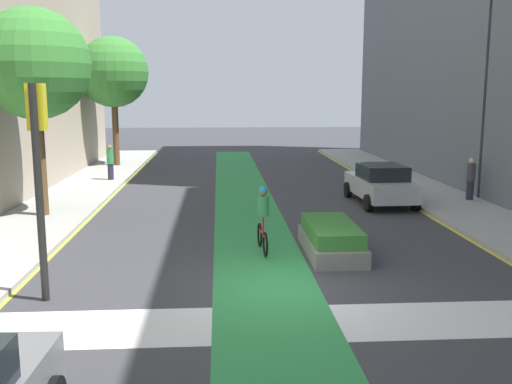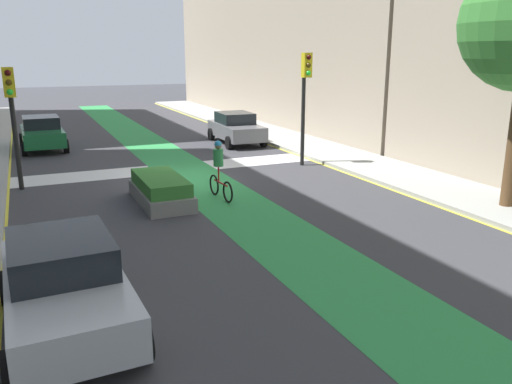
% 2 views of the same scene
% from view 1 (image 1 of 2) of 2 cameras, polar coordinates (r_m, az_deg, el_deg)
% --- Properties ---
extents(ground_plane, '(120.00, 120.00, 0.00)m').
position_cam_1_polar(ground_plane, '(13.08, 2.91, -9.52)').
color(ground_plane, '#38383D').
extents(bike_lane_paint, '(2.40, 60.00, 0.01)m').
position_cam_1_polar(bike_lane_paint, '(13.04, 1.03, -9.56)').
color(bike_lane_paint, '#2D8C47').
rests_on(bike_lane_paint, ground_plane).
extents(crosswalk_band, '(12.00, 1.80, 0.01)m').
position_cam_1_polar(crosswalk_band, '(11.23, 4.11, -12.89)').
color(crosswalk_band, silver).
rests_on(crosswalk_band, ground_plane).
extents(curb_stripe_left, '(0.16, 60.00, 0.01)m').
position_cam_1_polar(curb_stripe_left, '(13.77, -23.11, -9.30)').
color(curb_stripe_left, yellow).
rests_on(curb_stripe_left, ground_plane).
extents(traffic_signal_near_left, '(0.35, 0.52, 4.53)m').
position_cam_1_polar(traffic_signal_near_left, '(12.55, -20.89, 3.84)').
color(traffic_signal_near_left, black).
rests_on(traffic_signal_near_left, ground_plane).
extents(car_silver_right_far, '(2.14, 4.26, 1.57)m').
position_cam_1_polar(car_silver_right_far, '(23.02, 12.30, 0.81)').
color(car_silver_right_far, '#B2B7BF').
rests_on(car_silver_right_far, ground_plane).
extents(cyclist_in_lane, '(0.32, 1.73, 1.86)m').
position_cam_1_polar(cyclist_in_lane, '(15.62, 0.69, -2.58)').
color(cyclist_in_lane, black).
rests_on(cyclist_in_lane, ground_plane).
extents(pedestrian_sidewalk_right_a, '(0.34, 0.34, 1.66)m').
position_cam_1_polar(pedestrian_sidewalk_right_a, '(24.09, 20.59, 1.26)').
color(pedestrian_sidewalk_right_a, '#262638').
rests_on(pedestrian_sidewalk_right_a, sidewalk_right).
extents(pedestrian_sidewalk_left_a, '(0.34, 0.34, 1.69)m').
position_cam_1_polar(pedestrian_sidewalk_left_a, '(28.67, -14.31, 2.92)').
color(pedestrian_sidewalk_left_a, '#262638').
rests_on(pedestrian_sidewalk_left_a, sidewalk_left).
extents(street_tree_near, '(3.70, 3.70, 6.99)m').
position_cam_1_polar(street_tree_near, '(20.84, -21.21, 11.74)').
color(street_tree_near, brown).
rests_on(street_tree_near, sidewalk_left).
extents(street_tree_far, '(4.01, 4.01, 7.34)m').
position_cam_1_polar(street_tree_far, '(34.27, -14.04, 11.48)').
color(street_tree_far, brown).
rests_on(street_tree_far, sidewalk_left).
extents(median_planter, '(1.38, 3.20, 0.85)m').
position_cam_1_polar(median_planter, '(15.77, 7.50, -4.67)').
color(median_planter, slate).
rests_on(median_planter, ground_plane).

